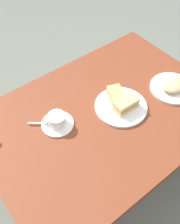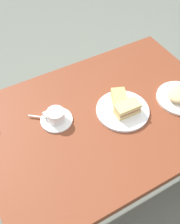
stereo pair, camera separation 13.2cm
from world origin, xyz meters
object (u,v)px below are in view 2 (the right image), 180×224
(dining_table, at_px, (104,126))
(side_plate, at_px, (179,98))
(sandwich_front, at_px, (127,109))
(coffee_saucer, at_px, (57,120))
(sandwich_back, at_px, (119,99))
(coffee_cup, at_px, (56,115))
(sandwich_plate, at_px, (123,110))
(spoon, at_px, (41,117))

(dining_table, relative_size, side_plate, 5.06)
(sandwich_front, xyz_separation_m, coffee_saucer, (-0.33, 0.13, -0.04))
(sandwich_back, bearing_deg, coffee_saucer, 169.81)
(sandwich_front, relative_size, coffee_saucer, 0.79)
(sandwich_front, bearing_deg, coffee_cup, 157.48)
(side_plate, bearing_deg, sandwich_plate, 166.45)
(dining_table, height_order, side_plate, side_plate)
(sandwich_back, bearing_deg, dining_table, -165.29)
(dining_table, bearing_deg, sandwich_back, 14.71)
(coffee_saucer, height_order, side_plate, side_plate)
(coffee_cup, xyz_separation_m, spoon, (-0.06, 0.05, -0.03))
(side_plate, bearing_deg, spoon, 161.37)
(dining_table, relative_size, coffee_saucer, 7.70)
(sandwich_plate, relative_size, coffee_cup, 2.63)
(coffee_cup, bearing_deg, sandwich_front, -22.52)
(sandwich_back, height_order, side_plate, sandwich_back)
(sandwich_front, bearing_deg, coffee_saucer, 157.54)
(spoon, xyz_separation_m, side_plate, (0.69, -0.23, -0.01))
(sandwich_front, xyz_separation_m, coffee_cup, (-0.33, 0.14, -0.00))
(sandwich_plate, height_order, sandwich_back, sandwich_back)
(coffee_cup, bearing_deg, dining_table, -20.51)
(sandwich_front, height_order, sandwich_back, sandwich_front)
(coffee_saucer, bearing_deg, sandwich_back, -10.19)
(coffee_saucer, height_order, spoon, spoon)
(dining_table, distance_m, sandwich_front, 0.18)
(coffee_saucer, height_order, coffee_cup, coffee_cup)
(sandwich_plate, relative_size, side_plate, 1.11)
(dining_table, distance_m, spoon, 0.34)
(coffee_cup, bearing_deg, spoon, 141.67)
(coffee_saucer, xyz_separation_m, coffee_cup, (-0.00, 0.00, 0.04))
(coffee_cup, bearing_deg, side_plate, -16.37)
(sandwich_back, relative_size, coffee_cup, 1.29)
(sandwich_front, distance_m, sandwich_back, 0.08)
(dining_table, relative_size, spoon, 14.57)
(dining_table, relative_size, sandwich_back, 9.24)
(dining_table, distance_m, sandwich_back, 0.18)
(sandwich_back, xyz_separation_m, coffee_saucer, (-0.33, 0.06, -0.04))
(coffee_saucer, relative_size, coffee_cup, 1.55)
(coffee_saucer, relative_size, spoon, 1.89)
(sandwich_back, relative_size, spoon, 1.58)
(dining_table, xyz_separation_m, sandwich_plate, (0.09, -0.02, 0.11))
(dining_table, xyz_separation_m, side_plate, (0.40, -0.10, 0.11))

